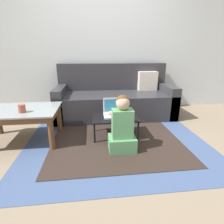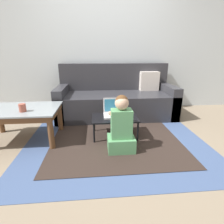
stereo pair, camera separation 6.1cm
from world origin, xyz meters
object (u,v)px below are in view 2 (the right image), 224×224
(cup_on_table, at_px, (22,108))
(laptop, at_px, (112,113))
(laptop_desk, at_px, (115,119))
(couch, at_px, (116,98))
(coffee_table, at_px, (21,113))
(computer_mouse, at_px, (128,117))
(person_seated, at_px, (121,127))

(cup_on_table, bearing_deg, laptop, 9.81)
(cup_on_table, bearing_deg, laptop_desk, 6.53)
(couch, bearing_deg, cup_on_table, -139.79)
(coffee_table, height_order, laptop, laptop)
(couch, xyz_separation_m, laptop, (-0.15, -0.88, 0.01))
(couch, height_order, laptop, couch)
(coffee_table, bearing_deg, laptop_desk, -0.20)
(laptop_desk, distance_m, computer_mouse, 0.19)
(laptop_desk, height_order, laptop, laptop)
(person_seated, bearing_deg, couch, 86.16)
(computer_mouse, bearing_deg, coffee_table, 177.66)
(laptop, bearing_deg, couch, 80.20)
(laptop, distance_m, computer_mouse, 0.23)
(couch, height_order, computer_mouse, couch)
(laptop, height_order, cup_on_table, cup_on_table)
(laptop_desk, relative_size, cup_on_table, 6.40)
(laptop, relative_size, person_seated, 0.36)
(couch, distance_m, cup_on_table, 1.68)
(cup_on_table, bearing_deg, person_seated, -12.35)
(coffee_table, bearing_deg, couch, 34.65)
(computer_mouse, height_order, cup_on_table, cup_on_table)
(couch, distance_m, coffee_table, 1.66)
(laptop, height_order, computer_mouse, laptop)
(coffee_table, relative_size, laptop_desk, 1.55)
(couch, relative_size, cup_on_table, 21.44)
(computer_mouse, bearing_deg, cup_on_table, -176.62)
(couch, relative_size, laptop_desk, 3.35)
(couch, relative_size, person_seated, 3.05)
(cup_on_table, bearing_deg, couch, 40.21)
(laptop, bearing_deg, laptop_desk, -66.02)
(person_seated, bearing_deg, laptop_desk, 95.13)
(laptop_desk, relative_size, person_seated, 0.91)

